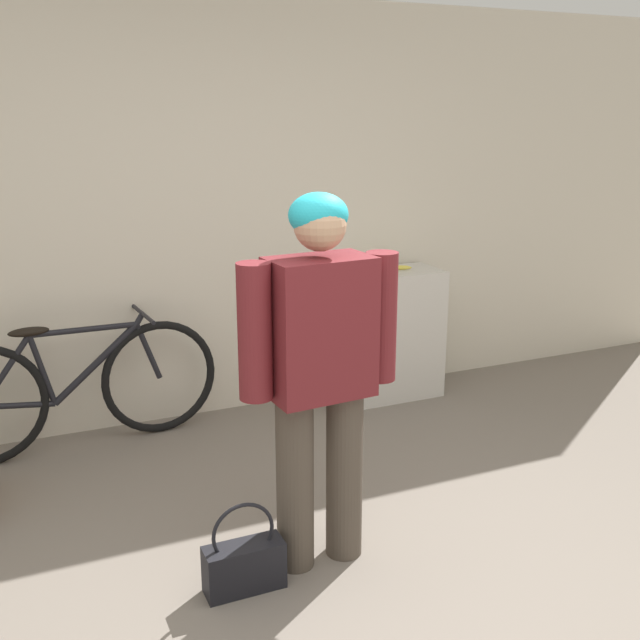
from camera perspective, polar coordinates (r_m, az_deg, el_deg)
wall_back at (r=4.74m, az=-9.72°, el=7.86°), size 8.00×0.07×2.60m
side_shelf at (r=5.13m, az=4.57°, el=-1.17°), size 0.84×0.38×0.89m
person at (r=3.09m, az=-0.01°, el=-2.96°), size 0.70×0.28×1.62m
bicycle at (r=4.57m, az=-18.16°, el=-4.94°), size 1.71×0.46×0.78m
banana at (r=5.03m, az=5.16°, el=3.90°), size 0.35×0.09×0.03m
handbag at (r=3.26m, az=-5.80°, el=-17.96°), size 0.33×0.13×0.40m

